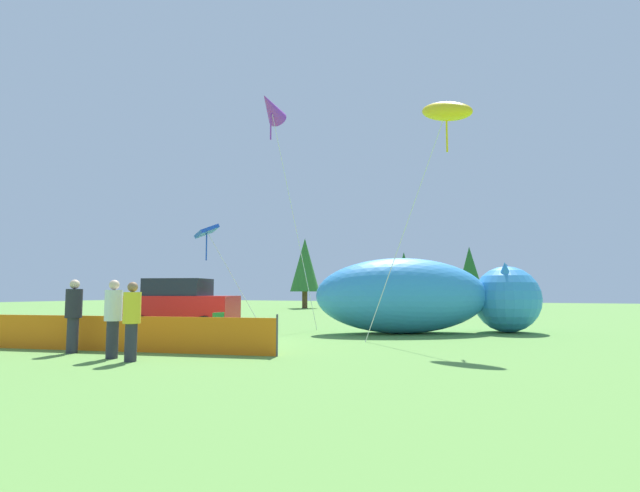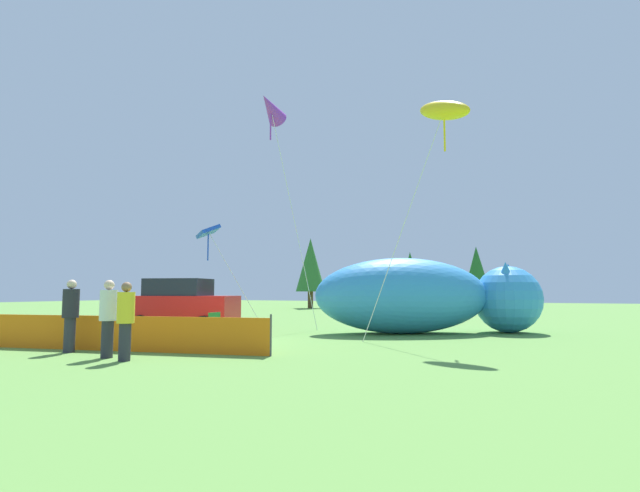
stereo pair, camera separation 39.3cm
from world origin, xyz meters
TOP-DOWN VIEW (x-y plane):
  - ground_plane at (0.00, 0.00)m, footprint 120.00×120.00m
  - parked_car at (-3.30, 2.91)m, footprint 4.33×2.73m
  - folding_chair at (1.40, -1.17)m, footprint 0.57×0.57m
  - inflatable_cat at (5.33, 6.10)m, footprint 8.22×6.10m
  - safety_fence at (-0.93, -2.67)m, footprint 8.72×1.69m
  - spectator_in_grey_shirt at (-1.62, -3.35)m, footprint 0.40×0.40m
  - spectator_in_red_shirt at (0.09, -3.71)m, footprint 0.39×0.39m
  - spectator_in_black_shirt at (0.87, -3.93)m, footprint 0.38×0.38m
  - kite_purple_delta at (-0.23, 4.24)m, footprint 1.66×2.51m
  - kite_blue_box at (-4.21, 5.66)m, footprint 2.61×2.02m
  - kite_yellow_hero at (6.73, 2.97)m, footprint 3.56×1.50m
  - horizon_tree_east at (3.11, 38.20)m, footprint 2.48×2.48m
  - horizon_tree_west at (-2.59, 34.78)m, footprint 2.22×2.22m
  - horizon_tree_mid at (-10.20, 28.48)m, footprint 2.67×2.67m

SIDE VIEW (x-z plane):
  - ground_plane at x=0.00m, z-range 0.00..0.00m
  - safety_fence at x=-0.93m, z-range -0.04..0.95m
  - folding_chair at x=1.40m, z-range 0.08..1.06m
  - spectator_in_black_shirt at x=0.87m, z-range 0.08..1.84m
  - spectator_in_red_shirt at x=0.09m, z-range 0.08..1.89m
  - parked_car at x=-3.30m, z-range -0.01..2.01m
  - spectator_in_grey_shirt at x=-1.62m, z-range 0.08..1.93m
  - inflatable_cat at x=5.33m, z-range -0.11..2.66m
  - horizon_tree_west at x=-2.59m, z-range 0.60..5.91m
  - horizon_tree_east at x=3.11m, z-range 0.67..6.59m
  - horizon_tree_mid at x=-10.20m, z-range 0.73..7.09m
  - kite_blue_box at x=-4.21m, z-range 1.87..6.40m
  - kite_yellow_hero at x=6.73m, z-range 3.25..11.01m
  - kite_purple_delta at x=-0.23m, z-range 4.04..13.44m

